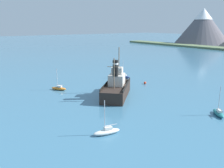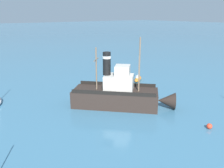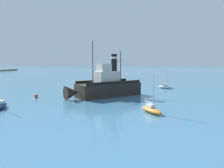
{
  "view_description": "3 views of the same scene",
  "coord_description": "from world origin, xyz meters",
  "px_view_note": "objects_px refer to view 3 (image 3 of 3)",
  "views": [
    {
      "loc": [
        37.72,
        -29.21,
        14.49
      ],
      "look_at": [
        -2.92,
        0.14,
        1.94
      ],
      "focal_mm": 38.0,
      "sensor_mm": 36.0,
      "label": 1
    },
    {
      "loc": [
        19.82,
        24.24,
        12.96
      ],
      "look_at": [
        -0.13,
        -1.8,
        3.05
      ],
      "focal_mm": 38.0,
      "sensor_mm": 36.0,
      "label": 2
    },
    {
      "loc": [
        -36.2,
        -7.95,
        6.08
      ],
      "look_at": [
        -1.57,
        -1.78,
        2.41
      ],
      "focal_mm": 32.0,
      "sensor_mm": 36.0,
      "label": 3
    }
  ],
  "objects_px": {
    "old_tugboat": "(106,86)",
    "mooring_buoy": "(36,96)",
    "sailboat_white": "(166,87)",
    "sailboat_orange": "(151,110)",
    "sailboat_navy": "(1,105)",
    "sailboat_teal": "(96,83)"
  },
  "relations": [
    {
      "from": "sailboat_teal",
      "to": "mooring_buoy",
      "type": "distance_m",
      "value": 23.19
    },
    {
      "from": "old_tugboat",
      "to": "sailboat_orange",
      "type": "xyz_separation_m",
      "value": [
        -11.32,
        -8.08,
        -1.4
      ]
    },
    {
      "from": "old_tugboat",
      "to": "mooring_buoy",
      "type": "bearing_deg",
      "value": 108.17
    },
    {
      "from": "sailboat_orange",
      "to": "old_tugboat",
      "type": "bearing_deg",
      "value": 35.52
    },
    {
      "from": "sailboat_navy",
      "to": "sailboat_orange",
      "type": "relative_size",
      "value": 1.0
    },
    {
      "from": "sailboat_white",
      "to": "sailboat_orange",
      "type": "bearing_deg",
      "value": 171.11
    },
    {
      "from": "sailboat_orange",
      "to": "mooring_buoy",
      "type": "relative_size",
      "value": 7.54
    },
    {
      "from": "sailboat_navy",
      "to": "mooring_buoy",
      "type": "relative_size",
      "value": 7.54
    },
    {
      "from": "sailboat_navy",
      "to": "sailboat_orange",
      "type": "distance_m",
      "value": 19.98
    },
    {
      "from": "old_tugboat",
      "to": "mooring_buoy",
      "type": "relative_size",
      "value": 19.62
    },
    {
      "from": "sailboat_orange",
      "to": "sailboat_navy",
      "type": "bearing_deg",
      "value": 93.26
    },
    {
      "from": "sailboat_teal",
      "to": "mooring_buoy",
      "type": "height_order",
      "value": "sailboat_teal"
    },
    {
      "from": "old_tugboat",
      "to": "sailboat_navy",
      "type": "relative_size",
      "value": 2.6
    },
    {
      "from": "sailboat_orange",
      "to": "mooring_buoy",
      "type": "height_order",
      "value": "sailboat_orange"
    },
    {
      "from": "sailboat_white",
      "to": "mooring_buoy",
      "type": "distance_m",
      "value": 29.57
    },
    {
      "from": "sailboat_teal",
      "to": "mooring_buoy",
      "type": "bearing_deg",
      "value": 167.61
    },
    {
      "from": "sailboat_orange",
      "to": "sailboat_white",
      "type": "bearing_deg",
      "value": -8.89
    },
    {
      "from": "sailboat_teal",
      "to": "sailboat_white",
      "type": "relative_size",
      "value": 1.0
    },
    {
      "from": "sailboat_orange",
      "to": "sailboat_white",
      "type": "distance_m",
      "value": 25.32
    },
    {
      "from": "sailboat_white",
      "to": "mooring_buoy",
      "type": "height_order",
      "value": "sailboat_white"
    },
    {
      "from": "sailboat_orange",
      "to": "sailboat_white",
      "type": "xyz_separation_m",
      "value": [
        25.01,
        -3.91,
        0.0
      ]
    },
    {
      "from": "old_tugboat",
      "to": "sailboat_orange",
      "type": "distance_m",
      "value": 13.97
    }
  ]
}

